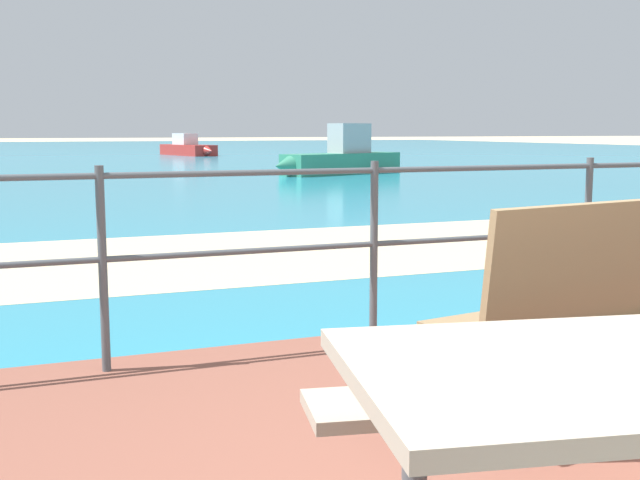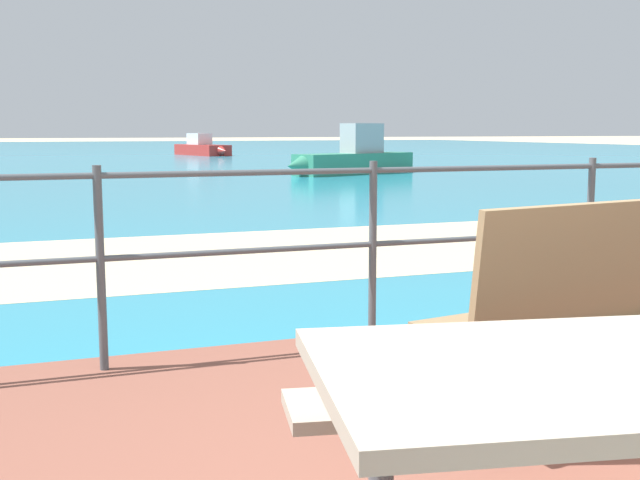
# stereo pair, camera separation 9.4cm
# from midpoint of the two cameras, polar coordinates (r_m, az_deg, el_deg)

# --- Properties ---
(sea_water) EXTENTS (90.00, 90.00, 0.01)m
(sea_water) POSITION_cam_midpoint_polar(r_m,az_deg,el_deg) (41.67, -17.78, 5.89)
(sea_water) COLOR teal
(sea_water) RESTS_ON ground
(beach_strip) EXTENTS (54.01, 3.51, 0.01)m
(beach_strip) POSITION_cam_midpoint_polar(r_m,az_deg,el_deg) (7.98, -6.72, -1.11)
(beach_strip) COLOR beige
(beach_strip) RESTS_ON ground
(park_bench) EXTENTS (1.58, 0.67, 0.94)m
(park_bench) POSITION_cam_midpoint_polar(r_m,az_deg,el_deg) (3.39, 20.68, -3.52)
(park_bench) COLOR #8C704C
(park_bench) RESTS_ON patio_paving
(railing_fence) EXTENTS (5.94, 0.04, 1.03)m
(railing_fence) POSITION_cam_midpoint_polar(r_m,az_deg,el_deg) (4.41, 4.45, 0.86)
(railing_fence) COLOR #4C5156
(railing_fence) RESTS_ON patio_paving
(boat_near) EXTENTS (4.34, 2.26, 1.42)m
(boat_near) POSITION_cam_midpoint_polar(r_m,az_deg,el_deg) (22.38, 2.54, 5.92)
(boat_near) COLOR #338466
(boat_near) RESTS_ON sea_water
(boat_mid) EXTENTS (2.14, 4.40, 1.06)m
(boat_mid) POSITION_cam_midpoint_polar(r_m,az_deg,el_deg) (39.20, -8.42, 6.59)
(boat_mid) COLOR red
(boat_mid) RESTS_ON sea_water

